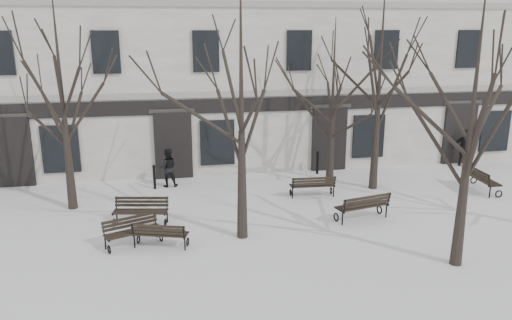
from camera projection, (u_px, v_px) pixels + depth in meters
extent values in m
plane|color=silver|center=(301.00, 248.00, 14.87)|extent=(100.00, 100.00, 0.00)
cube|color=silver|center=(236.00, 44.00, 25.80)|extent=(40.00, 10.00, 11.00)
cube|color=gray|center=(253.00, 93.00, 21.51)|extent=(40.00, 0.12, 0.25)
cube|color=gray|center=(253.00, 4.00, 20.55)|extent=(40.00, 0.12, 0.25)
cube|color=black|center=(253.00, 105.00, 21.63)|extent=(40.00, 0.10, 0.60)
cube|color=black|center=(12.00, 152.00, 20.27)|extent=(1.60, 0.22, 2.90)
cube|color=#2D2B28|center=(7.00, 116.00, 19.84)|extent=(1.90, 0.08, 0.18)
cube|color=black|center=(61.00, 149.00, 20.60)|extent=(1.50, 0.14, 2.00)
cube|color=black|center=(173.00, 145.00, 21.42)|extent=(1.60, 0.22, 2.90)
cube|color=#2D2B28|center=(172.00, 111.00, 20.99)|extent=(1.90, 0.08, 0.18)
cube|color=black|center=(217.00, 142.00, 21.75)|extent=(1.50, 0.14, 2.00)
cube|color=black|center=(329.00, 139.00, 22.66)|extent=(1.60, 0.22, 2.90)
cube|color=#2D2B28|center=(331.00, 106.00, 22.23)|extent=(1.90, 0.08, 0.18)
cube|color=black|center=(368.00, 136.00, 22.99)|extent=(1.50, 0.14, 2.00)
cube|color=black|center=(459.00, 134.00, 23.81)|extent=(1.60, 0.22, 2.90)
cube|color=#2D2B28|center=(463.00, 102.00, 23.38)|extent=(1.90, 0.08, 0.18)
cube|color=black|center=(495.00, 131.00, 24.14)|extent=(1.50, 0.14, 2.00)
cube|color=black|center=(106.00, 52.00, 19.96)|extent=(1.10, 0.14, 1.70)
cube|color=black|center=(206.00, 51.00, 20.67)|extent=(1.10, 0.14, 1.70)
cube|color=black|center=(299.00, 50.00, 21.38)|extent=(1.10, 0.14, 1.70)
cube|color=black|center=(386.00, 50.00, 22.09)|extent=(1.10, 0.14, 1.70)
cube|color=black|center=(468.00, 49.00, 22.80)|extent=(1.10, 0.14, 1.70)
cone|color=black|center=(242.00, 185.00, 15.22)|extent=(0.34, 0.34, 3.40)
cone|color=black|center=(461.00, 211.00, 13.47)|extent=(0.34, 0.34, 3.16)
cone|color=black|center=(69.00, 165.00, 17.72)|extent=(0.34, 0.34, 3.26)
cone|color=black|center=(331.00, 153.00, 20.33)|extent=(0.34, 0.34, 2.84)
cone|color=black|center=(375.00, 146.00, 19.94)|extent=(0.34, 0.34, 3.54)
torus|color=black|center=(109.00, 250.00, 14.46)|extent=(0.15, 0.27, 0.27)
cylinder|color=black|center=(105.00, 243.00, 14.71)|extent=(0.05, 0.05, 0.43)
cube|color=black|center=(107.00, 238.00, 14.52)|extent=(0.24, 0.50, 0.05)
torus|color=black|center=(161.00, 237.00, 15.31)|extent=(0.15, 0.27, 0.27)
cylinder|color=black|center=(157.00, 231.00, 15.56)|extent=(0.05, 0.05, 0.43)
cube|color=black|center=(158.00, 227.00, 15.37)|extent=(0.24, 0.50, 0.05)
cube|color=black|center=(136.00, 234.00, 14.77)|extent=(1.60, 0.73, 0.03)
cube|color=black|center=(134.00, 232.00, 14.88)|extent=(1.60, 0.73, 0.03)
cube|color=black|center=(132.00, 231.00, 14.99)|extent=(1.60, 0.73, 0.03)
cube|color=black|center=(131.00, 230.00, 15.09)|extent=(1.60, 0.73, 0.03)
cube|color=black|center=(130.00, 225.00, 15.09)|extent=(1.58, 0.68, 0.09)
cube|color=black|center=(130.00, 222.00, 15.08)|extent=(1.58, 0.68, 0.09)
cube|color=black|center=(129.00, 218.00, 15.07)|extent=(1.58, 0.68, 0.09)
cylinder|color=black|center=(103.00, 229.00, 14.67)|extent=(0.09, 0.14, 0.47)
cylinder|color=black|center=(155.00, 218.00, 15.52)|extent=(0.09, 0.14, 0.47)
torus|color=black|center=(188.00, 242.00, 15.00)|extent=(0.12, 0.26, 0.26)
cylinder|color=black|center=(185.00, 244.00, 14.67)|extent=(0.05, 0.05, 0.41)
cube|color=black|center=(186.00, 235.00, 14.77)|extent=(0.19, 0.49, 0.05)
torus|color=black|center=(138.00, 239.00, 15.17)|extent=(0.12, 0.26, 0.26)
cylinder|color=black|center=(134.00, 241.00, 14.84)|extent=(0.05, 0.05, 0.41)
cube|color=black|center=(136.00, 233.00, 14.94)|extent=(0.19, 0.49, 0.05)
cube|color=black|center=(163.00, 231.00, 15.04)|extent=(1.58, 0.56, 0.03)
cube|color=black|center=(162.00, 233.00, 14.92)|extent=(1.58, 0.56, 0.03)
cube|color=black|center=(160.00, 234.00, 14.80)|extent=(1.58, 0.56, 0.03)
cube|color=black|center=(159.00, 236.00, 14.68)|extent=(1.58, 0.56, 0.03)
cube|color=black|center=(158.00, 233.00, 14.61)|extent=(1.56, 0.51, 0.08)
cube|color=black|center=(158.00, 230.00, 14.56)|extent=(1.56, 0.51, 0.08)
cube|color=black|center=(158.00, 226.00, 14.52)|extent=(1.56, 0.51, 0.08)
cylinder|color=black|center=(184.00, 233.00, 14.50)|extent=(0.07, 0.13, 0.45)
cylinder|color=black|center=(133.00, 230.00, 14.67)|extent=(0.07, 0.13, 0.45)
torus|color=black|center=(379.00, 210.00, 17.57)|extent=(0.12, 0.31, 0.30)
cylinder|color=black|center=(386.00, 211.00, 17.21)|extent=(0.05, 0.05, 0.47)
cube|color=black|center=(383.00, 203.00, 17.32)|extent=(0.18, 0.57, 0.05)
torus|color=black|center=(336.00, 217.00, 16.88)|extent=(0.12, 0.31, 0.30)
cylinder|color=black|center=(342.00, 218.00, 16.52)|extent=(0.05, 0.05, 0.47)
cube|color=black|center=(340.00, 210.00, 16.63)|extent=(0.18, 0.57, 0.05)
cube|color=black|center=(358.00, 204.00, 17.17)|extent=(1.86, 0.52, 0.04)
cube|color=black|center=(360.00, 205.00, 17.04)|extent=(1.86, 0.52, 0.04)
cube|color=black|center=(363.00, 206.00, 16.91)|extent=(1.86, 0.52, 0.04)
cube|color=black|center=(366.00, 208.00, 16.78)|extent=(1.86, 0.52, 0.04)
cube|color=black|center=(367.00, 204.00, 16.71)|extent=(1.85, 0.46, 0.09)
cube|color=black|center=(367.00, 201.00, 16.66)|extent=(1.85, 0.46, 0.09)
cube|color=black|center=(368.00, 197.00, 16.60)|extent=(1.85, 0.46, 0.09)
cylinder|color=black|center=(389.00, 199.00, 17.02)|extent=(0.07, 0.16, 0.52)
cylinder|color=black|center=(344.00, 207.00, 16.33)|extent=(0.07, 0.16, 0.52)
torus|color=black|center=(114.00, 223.00, 16.43)|extent=(0.10, 0.29, 0.29)
cylinder|color=black|center=(117.00, 216.00, 16.75)|extent=(0.05, 0.05, 0.45)
cube|color=black|center=(115.00, 212.00, 16.52)|extent=(0.15, 0.55, 0.05)
torus|color=black|center=(165.00, 223.00, 16.42)|extent=(0.10, 0.29, 0.29)
cylinder|color=black|center=(167.00, 216.00, 16.75)|extent=(0.05, 0.05, 0.45)
cube|color=black|center=(166.00, 212.00, 16.52)|extent=(0.15, 0.55, 0.05)
cube|color=black|center=(139.00, 214.00, 16.30)|extent=(1.78, 0.42, 0.03)
cube|color=black|center=(140.00, 212.00, 16.43)|extent=(1.78, 0.42, 0.03)
cube|color=black|center=(141.00, 211.00, 16.57)|extent=(1.78, 0.42, 0.03)
cube|color=black|center=(142.00, 209.00, 16.70)|extent=(1.78, 0.42, 0.03)
cube|color=black|center=(142.00, 205.00, 16.71)|extent=(1.77, 0.37, 0.09)
cube|color=black|center=(142.00, 202.00, 16.70)|extent=(1.77, 0.37, 0.09)
cube|color=black|center=(142.00, 198.00, 16.69)|extent=(1.77, 0.37, 0.09)
cylinder|color=black|center=(117.00, 204.00, 16.72)|extent=(0.07, 0.15, 0.50)
cylinder|color=black|center=(167.00, 204.00, 16.71)|extent=(0.07, 0.15, 0.50)
torus|color=black|center=(331.00, 191.00, 19.66)|extent=(0.06, 0.28, 0.28)
cylinder|color=black|center=(334.00, 191.00, 19.31)|extent=(0.05, 0.05, 0.43)
cube|color=black|center=(333.00, 185.00, 19.42)|extent=(0.07, 0.53, 0.05)
torus|color=black|center=(291.00, 192.00, 19.45)|extent=(0.06, 0.28, 0.28)
cylinder|color=black|center=(292.00, 193.00, 19.10)|extent=(0.05, 0.05, 0.43)
cube|color=black|center=(292.00, 186.00, 19.21)|extent=(0.07, 0.53, 0.05)
cube|color=black|center=(311.00, 184.00, 19.51)|extent=(1.72, 0.17, 0.03)
cube|color=black|center=(312.00, 185.00, 19.38)|extent=(1.72, 0.17, 0.03)
cube|color=black|center=(313.00, 186.00, 19.25)|extent=(1.72, 0.17, 0.03)
cube|color=black|center=(313.00, 187.00, 19.13)|extent=(1.72, 0.17, 0.03)
cube|color=black|center=(314.00, 184.00, 19.06)|extent=(1.72, 0.12, 0.09)
cube|color=black|center=(314.00, 181.00, 19.01)|extent=(1.72, 0.12, 0.09)
cube|color=black|center=(314.00, 178.00, 18.96)|extent=(1.72, 0.12, 0.09)
cylinder|color=black|center=(335.00, 182.00, 19.13)|extent=(0.04, 0.14, 0.48)
cylinder|color=black|center=(293.00, 184.00, 18.92)|extent=(0.04, 0.14, 0.48)
torus|color=black|center=(499.00, 194.00, 19.23)|extent=(0.31, 0.07, 0.31)
cylinder|color=black|center=(490.00, 192.00, 19.16)|extent=(0.05, 0.05, 0.47)
cube|color=black|center=(495.00, 186.00, 19.12)|extent=(0.58, 0.09, 0.05)
torus|color=black|center=(474.00, 180.00, 20.95)|extent=(0.31, 0.07, 0.31)
cylinder|color=black|center=(465.00, 178.00, 20.88)|extent=(0.05, 0.05, 0.47)
cube|color=black|center=(470.00, 173.00, 20.84)|extent=(0.58, 0.09, 0.05)
cube|color=black|center=(488.00, 178.00, 20.00)|extent=(0.21, 1.90, 0.04)
cube|color=black|center=(484.00, 179.00, 19.98)|extent=(0.21, 1.90, 0.04)
cube|color=black|center=(481.00, 179.00, 19.97)|extent=(0.21, 1.90, 0.04)
cube|color=black|center=(477.00, 179.00, 19.95)|extent=(0.21, 1.90, 0.04)
cube|color=black|center=(477.00, 176.00, 19.91)|extent=(0.15, 1.90, 0.09)
cube|color=black|center=(477.00, 173.00, 19.87)|extent=(0.15, 1.90, 0.09)
cube|color=black|center=(476.00, 170.00, 19.84)|extent=(0.15, 1.90, 0.09)
cylinder|color=black|center=(489.00, 181.00, 19.03)|extent=(0.15, 0.05, 0.52)
cylinder|color=black|center=(465.00, 168.00, 20.75)|extent=(0.15, 0.05, 0.52)
cylinder|color=black|center=(154.00, 178.00, 20.20)|extent=(0.11, 0.11, 0.93)
sphere|color=black|center=(154.00, 166.00, 20.07)|extent=(0.13, 0.13, 0.13)
cylinder|color=black|center=(317.00, 163.00, 22.25)|extent=(0.12, 0.12, 0.97)
sphere|color=black|center=(318.00, 153.00, 22.12)|extent=(0.14, 0.14, 0.14)
imported|color=black|center=(169.00, 186.00, 20.63)|extent=(0.78, 0.61, 1.60)
imported|color=black|center=(463.00, 166.00, 23.63)|extent=(1.11, 0.91, 1.76)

